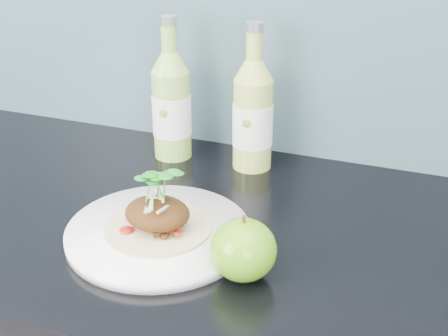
# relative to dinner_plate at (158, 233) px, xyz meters

# --- Properties ---
(dinner_plate) EXTENTS (0.34, 0.34, 0.02)m
(dinner_plate) POSITION_rel_dinner_plate_xyz_m (0.00, 0.00, 0.00)
(dinner_plate) COLOR white
(dinner_plate) RESTS_ON kitchen_counter
(pork_taco) EXTENTS (0.16, 0.16, 0.10)m
(pork_taco) POSITION_rel_dinner_plate_xyz_m (-0.00, -0.00, 0.04)
(pork_taco) COLOR tan
(pork_taco) RESTS_ON dinner_plate
(green_apple) EXTENTS (0.10, 0.10, 0.09)m
(green_apple) POSITION_rel_dinner_plate_xyz_m (0.15, -0.05, 0.03)
(green_apple) COLOR #438B0F
(green_apple) RESTS_ON kitchen_counter
(cider_bottle_left) EXTENTS (0.09, 0.09, 0.26)m
(cider_bottle_left) POSITION_rel_dinner_plate_xyz_m (-0.10, 0.27, 0.09)
(cider_bottle_left) COLOR #93C251
(cider_bottle_left) RESTS_ON kitchen_counter
(cider_bottle_right) EXTENTS (0.09, 0.09, 0.26)m
(cider_bottle_right) POSITION_rel_dinner_plate_xyz_m (0.05, 0.28, 0.09)
(cider_bottle_right) COLOR #B0C552
(cider_bottle_right) RESTS_ON kitchen_counter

